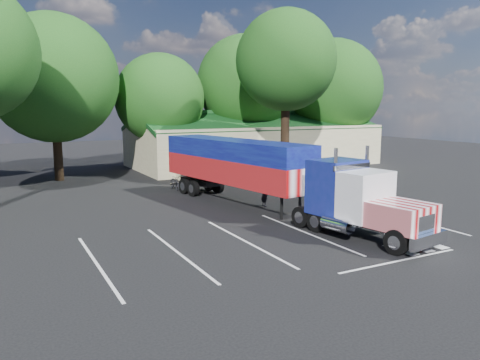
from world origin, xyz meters
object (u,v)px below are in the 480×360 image
silver_sedan (256,164)px  semi_truck (261,170)px  woman (264,194)px  bicycle (175,182)px

silver_sedan → semi_truck: bearing=173.4°
woman → bicycle: 8.45m
semi_truck → woman: bearing=34.7°
woman → silver_sedan: woman is taller
woman → semi_truck: bearing=131.2°
woman → silver_sedan: 15.88m
semi_truck → woman: semi_truck is taller
woman → silver_sedan: (7.50, 14.00, -0.12)m
woman → bicycle: bearing=16.0°
bicycle → silver_sedan: 11.83m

